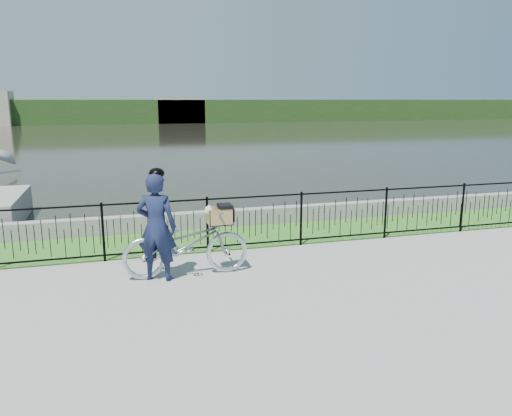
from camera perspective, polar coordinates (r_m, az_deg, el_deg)
name	(u,v)px	position (r m, az deg, el deg)	size (l,w,h in m)	color
ground	(280,274)	(8.94, 2.78, -7.54)	(120.00, 120.00, 0.00)	gray
grass_strip	(243,236)	(11.31, -1.45, -3.22)	(60.00, 2.00, 0.01)	#346D22
water	(148,138)	(41.16, -12.24, 7.80)	(120.00, 120.00, 0.00)	black
quay_wall	(233,218)	(12.20, -2.63, -1.13)	(60.00, 0.30, 0.40)	gray
fence	(256,222)	(10.23, -0.06, -1.58)	(14.00, 0.06, 1.15)	black
far_treeline	(133,111)	(68.03, -13.91, 10.66)	(120.00, 6.00, 3.00)	#26441A
far_building_right	(180,111)	(67.04, -8.64, 10.94)	(6.00, 3.00, 3.20)	#A89C87
bicycle_rig	(187,243)	(8.78, -7.94, -4.01)	(2.19, 0.76, 1.25)	silver
cyclist	(157,226)	(8.57, -11.30, -2.00)	(0.80, 0.67, 1.93)	#151C3A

